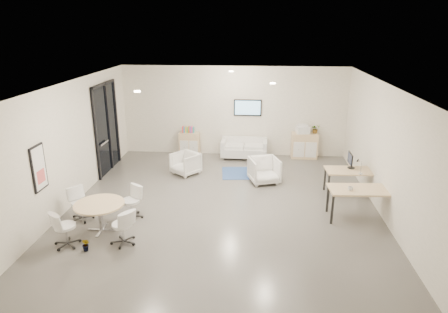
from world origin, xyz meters
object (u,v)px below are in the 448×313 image
at_px(desk_rear, 352,173).
at_px(round_table, 99,207).
at_px(loveseat, 244,149).
at_px(desk_front, 361,192).
at_px(armchair_left, 186,162).
at_px(armchair_right, 264,169).
at_px(sideboard_right, 304,146).
at_px(sideboard_left, 190,144).

height_order(desk_rear, round_table, desk_rear).
bearing_deg(round_table, loveseat, 60.89).
bearing_deg(loveseat, desk_rear, -43.11).
bearing_deg(desk_rear, desk_front, -97.54).
relative_size(desk_front, round_table, 1.37).
height_order(armchair_left, round_table, armchair_left).
bearing_deg(round_table, armchair_right, 40.99).
bearing_deg(armchair_right, desk_rear, -34.66).
xyz_separation_m(desk_rear, desk_front, (-0.11, -1.44, 0.04)).
xyz_separation_m(sideboard_right, armchair_right, (-1.46, -2.47, -0.03)).
height_order(sideboard_left, desk_rear, sideboard_left).
distance_m(sideboard_left, armchair_left, 1.99).
bearing_deg(armchair_right, sideboard_left, 119.62).
height_order(desk_front, round_table, desk_front).
distance_m(sideboard_right, loveseat, 2.15).
height_order(sideboard_right, armchair_left, sideboard_right).
relative_size(sideboard_left, round_table, 0.73).
bearing_deg(armchair_left, desk_rear, 24.53).
bearing_deg(armchair_left, armchair_right, 27.26).
height_order(sideboard_right, desk_front, sideboard_right).
distance_m(desk_rear, round_table, 6.72).
bearing_deg(desk_front, sideboard_right, 96.66).
height_order(sideboard_right, loveseat, sideboard_right).
xyz_separation_m(sideboard_right, desk_front, (0.84, -4.66, 0.25)).
bearing_deg(loveseat, round_table, -117.53).
relative_size(sideboard_right, loveseat, 0.56).
distance_m(loveseat, round_table, 6.43).
bearing_deg(desk_rear, armchair_right, 159.70).
height_order(loveseat, desk_rear, desk_rear).
bearing_deg(sideboard_left, loveseat, -5.43).
height_order(armchair_right, desk_front, armchair_right).
xyz_separation_m(armchair_left, round_table, (-1.32, -3.82, 0.22)).
height_order(loveseat, armchair_right, armchair_right).
relative_size(sideboard_right, round_table, 0.80).
distance_m(sideboard_left, armchair_right, 3.67).
height_order(armchair_right, round_table, armchair_right).
xyz_separation_m(loveseat, desk_front, (2.97, -4.49, 0.38)).
height_order(sideboard_right, desk_rear, sideboard_right).
distance_m(sideboard_left, desk_rear, 6.04).
distance_m(armchair_left, desk_rear, 5.06).
bearing_deg(armchair_right, armchair_left, 150.83).
bearing_deg(armchair_left, loveseat, 83.68).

